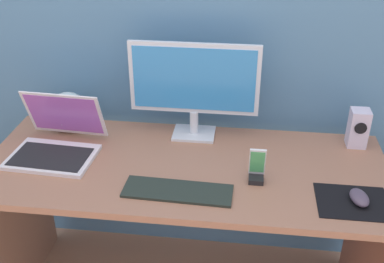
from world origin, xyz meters
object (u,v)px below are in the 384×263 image
Objects in this scene: laptop at (56,142)px; keyboard_external at (177,191)px; fishbowl at (68,111)px; phone_in_dock at (257,170)px; speaker_right at (358,128)px; mouse at (359,198)px; monitor at (194,85)px.

keyboard_external is at bearing -21.83° from laptop.
fishbowl reaches higher than keyboard_external.
phone_in_dock is at bearing -7.19° from laptop.
mouse is (-0.06, -0.40, -0.06)m from speaker_right.
keyboard_external is (-0.01, -0.42, -0.23)m from monitor.
keyboard_external is at bearing -91.63° from monitor.
fishbowl is 1.25m from mouse.
phone_in_dock is (0.27, -0.31, -0.19)m from monitor.
monitor is at bearing 130.74° from phone_in_dock.
keyboard_external is (0.52, -0.21, -0.04)m from laptop.
speaker_right is at bearing 32.95° from keyboard_external.
speaker_right is 0.94× the size of fishbowl.
laptop reaches higher than keyboard_external.
monitor is at bearing 137.23° from mouse.
monitor is 0.48m from keyboard_external.
monitor is 3.90× the size of phone_in_dock.
laptop is at bearing 160.07° from keyboard_external.
speaker_right is 1.18× the size of phone_in_dock.
monitor reaches higher than speaker_right.
speaker_right is at bearing 71.88° from mouse.
phone_in_dock reaches higher than keyboard_external.
mouse is (1.16, -0.19, -0.03)m from laptop.
fishbowl reaches higher than phone_in_dock.
fishbowl is 0.44× the size of keyboard_external.
laptop is 0.81m from phone_in_dock.
laptop is (-1.22, -0.21, -0.03)m from speaker_right.
speaker_right is 1.24m from fishbowl.
monitor is 0.58m from fishbowl.
mouse is (0.63, -0.40, -0.22)m from monitor.
speaker_right is 0.52m from phone_in_dock.
keyboard_external is at bearing -158.99° from phone_in_dock.
speaker_right is 0.81m from keyboard_external.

